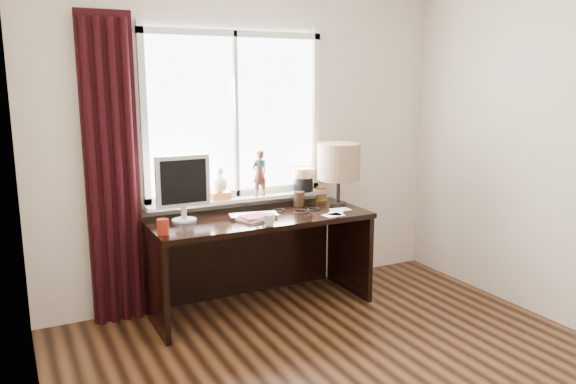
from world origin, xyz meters
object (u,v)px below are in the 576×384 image
red_cup (163,227)px  desk (255,243)px  table_lamp (339,162)px  monitor (183,184)px  laptop (254,216)px  mug (269,219)px

red_cup → desk: red_cup is taller
red_cup → table_lamp: size_ratio=0.20×
red_cup → monitor: monitor is taller
laptop → desk: size_ratio=0.21×
desk → table_lamp: (0.72, -0.08, 0.61)m
desk → monitor: monitor is taller
red_cup → table_lamp: table_lamp is taller
mug → desk: 0.50m
monitor → table_lamp: size_ratio=0.94×
mug → monitor: (-0.51, 0.40, 0.23)m
mug → monitor: 0.69m
monitor → mug: bearing=-38.4°
mug → table_lamp: table_lamp is taller
laptop → monitor: bearing=178.3°
laptop → mug: (0.00, -0.27, 0.03)m
laptop → red_cup: size_ratio=3.43×
laptop → table_lamp: bearing=17.0°
mug → red_cup: 0.75m
mug → desk: bearing=81.6°
red_cup → desk: bearing=19.3°
table_lamp → laptop: bearing=-176.2°
laptop → desk: 0.29m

